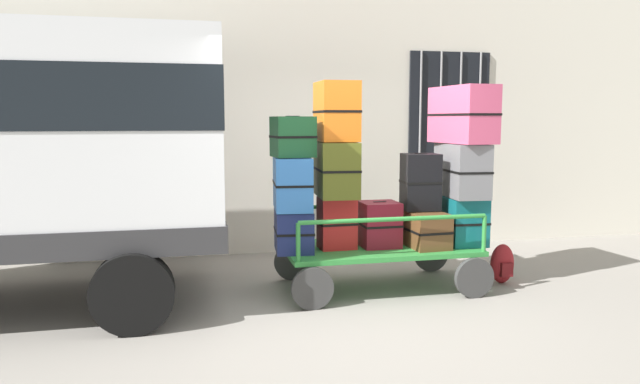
# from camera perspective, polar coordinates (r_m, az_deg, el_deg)

# --- Properties ---
(ground_plane) EXTENTS (40.00, 40.00, 0.00)m
(ground_plane) POSITION_cam_1_polar(r_m,az_deg,el_deg) (5.82, 2.47, -11.07)
(ground_plane) COLOR gray
(building_wall) EXTENTS (12.00, 0.38, 5.00)m
(building_wall) POSITION_cam_1_polar(r_m,az_deg,el_deg) (8.15, -2.49, 11.88)
(building_wall) COLOR silver
(building_wall) RESTS_ON ground
(luggage_cart) EXTENTS (2.10, 1.14, 0.46)m
(luggage_cart) POSITION_cam_1_polar(r_m,az_deg,el_deg) (6.37, 5.69, -6.01)
(luggage_cart) COLOR #2D8438
(luggage_cart) RESTS_ON ground
(cart_railing) EXTENTS (1.98, 1.00, 0.39)m
(cart_railing) POSITION_cam_1_polar(r_m,az_deg,el_deg) (6.29, 5.74, -2.37)
(cart_railing) COLOR #2D8438
(cart_railing) RESTS_ON luggage_cart
(suitcase_left_bottom) EXTENTS (0.42, 0.54, 0.43)m
(suitcase_left_bottom) POSITION_cam_1_polar(r_m,az_deg,el_deg) (6.06, -2.57, -3.76)
(suitcase_left_bottom) COLOR navy
(suitcase_left_bottom) RESTS_ON luggage_cart
(suitcase_left_middle) EXTENTS (0.44, 0.70, 0.54)m
(suitcase_left_middle) POSITION_cam_1_polar(r_m,az_deg,el_deg) (6.05, -2.70, 0.85)
(suitcase_left_middle) COLOR #3372C6
(suitcase_left_middle) RESTS_ON suitcase_left_bottom
(suitcase_left_top) EXTENTS (0.44, 0.43, 0.41)m
(suitcase_left_top) POSITION_cam_1_polar(r_m,az_deg,el_deg) (5.97, -2.65, 5.37)
(suitcase_left_top) COLOR #194C28
(suitcase_left_top) RESTS_ON suitcase_left_middle
(suitcase_midleft_bottom) EXTENTS (0.39, 0.30, 0.55)m
(suitcase_midleft_bottom) POSITION_cam_1_polar(r_m,az_deg,el_deg) (6.17, 1.64, -3.00)
(suitcase_midleft_bottom) COLOR #B21E1E
(suitcase_midleft_bottom) RESTS_ON luggage_cart
(suitcase_midleft_middle) EXTENTS (0.44, 0.69, 0.57)m
(suitcase_midleft_middle) POSITION_cam_1_polar(r_m,az_deg,el_deg) (6.12, 1.59, 2.20)
(suitcase_midleft_middle) COLOR #4C5119
(suitcase_midleft_middle) RESTS_ON suitcase_midleft_bottom
(suitcase_midleft_top) EXTENTS (0.39, 0.55, 0.62)m
(suitcase_midleft_top) POSITION_cam_1_polar(r_m,az_deg,el_deg) (6.10, 1.60, 7.78)
(suitcase_midleft_top) COLOR orange
(suitcase_midleft_top) RESTS_ON suitcase_midleft_middle
(suitcase_center_bottom) EXTENTS (0.40, 0.39, 0.48)m
(suitcase_center_bottom) POSITION_cam_1_polar(r_m,az_deg,el_deg) (6.29, 5.76, -3.12)
(suitcase_center_bottom) COLOR maroon
(suitcase_center_bottom) RESTS_ON luggage_cart
(suitcase_midright_bottom) EXTENTS (0.43, 0.83, 0.38)m
(suitcase_midright_bottom) POSITION_cam_1_polar(r_m,az_deg,el_deg) (6.47, 9.64, -3.38)
(suitcase_midright_bottom) COLOR brown
(suitcase_midright_bottom) RESTS_ON luggage_cart
(suitcase_midright_middle) EXTENTS (0.41, 0.37, 0.61)m
(suitcase_midright_middle) POSITION_cam_1_polar(r_m,az_deg,el_deg) (6.41, 9.68, 0.98)
(suitcase_midright_middle) COLOR black
(suitcase_midright_middle) RESTS_ON suitcase_midright_bottom
(suitcase_right_bottom) EXTENTS (0.42, 0.72, 0.51)m
(suitcase_right_bottom) POSITION_cam_1_polar(r_m,az_deg,el_deg) (6.65, 13.33, -2.59)
(suitcase_right_bottom) COLOR #0F5960
(suitcase_right_bottom) RESTS_ON luggage_cart
(suitcase_right_middle) EXTENTS (0.43, 0.80, 0.58)m
(suitcase_right_middle) POSITION_cam_1_polar(r_m,az_deg,el_deg) (6.56, 13.55, 2.07)
(suitcase_right_middle) COLOR slate
(suitcase_right_middle) RESTS_ON suitcase_right_bottom
(suitcase_right_top) EXTENTS (0.45, 0.92, 0.61)m
(suitcase_right_top) POSITION_cam_1_polar(r_m,az_deg,el_deg) (6.56, 13.62, 7.28)
(suitcase_right_top) COLOR #CC4C72
(suitcase_right_top) RESTS_ON suitcase_right_middle
(backpack) EXTENTS (0.27, 0.22, 0.44)m
(backpack) POSITION_cam_1_polar(r_m,az_deg,el_deg) (6.87, 17.22, -6.66)
(backpack) COLOR maroon
(backpack) RESTS_ON ground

